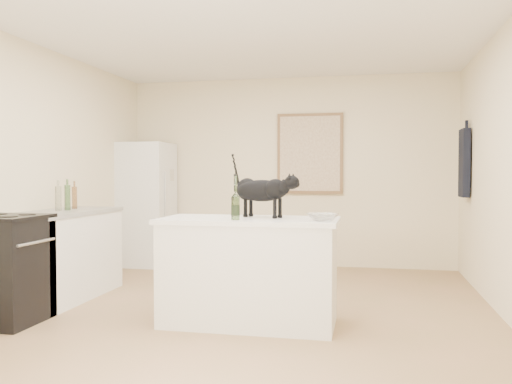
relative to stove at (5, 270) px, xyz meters
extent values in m
plane|color=#A37857|center=(1.95, 0.60, -0.45)|extent=(5.50, 5.50, 0.00)
plane|color=white|center=(1.95, 0.60, 2.15)|extent=(5.50, 5.50, 0.00)
plane|color=beige|center=(1.95, 3.35, 0.85)|extent=(4.50, 0.00, 4.50)
plane|color=beige|center=(1.95, -2.15, 0.85)|extent=(4.50, 0.00, 4.50)
plane|color=beige|center=(-0.30, 0.60, 0.85)|extent=(0.00, 5.50, 5.50)
cube|color=white|center=(2.05, 0.40, -0.02)|extent=(1.44, 0.67, 0.86)
cube|color=white|center=(2.05, 0.40, 0.43)|extent=(1.50, 0.70, 0.04)
cube|color=white|center=(0.00, 0.90, -0.02)|extent=(0.60, 1.40, 0.86)
cube|color=gray|center=(0.00, 0.90, 0.43)|extent=(0.62, 1.44, 0.04)
cube|color=black|center=(0.00, 0.00, 0.00)|extent=(0.60, 0.60, 0.90)
cube|color=white|center=(0.00, 2.95, 0.40)|extent=(0.68, 0.68, 1.70)
cube|color=brown|center=(2.25, 3.32, 1.10)|extent=(0.90, 0.03, 1.10)
cube|color=beige|center=(2.25, 3.30, 1.10)|extent=(0.82, 0.00, 1.02)
cube|color=black|center=(4.14, 2.65, 0.95)|extent=(0.08, 0.34, 0.80)
cylinder|color=#2D5020|center=(1.98, 0.22, 0.61)|extent=(0.08, 0.08, 0.33)
imported|color=white|center=(2.68, 0.26, 0.48)|extent=(0.31, 0.31, 0.06)
cube|color=beige|center=(0.34, 3.07, 0.80)|extent=(0.02, 0.13, 0.16)
cylinder|color=#1C5420|center=(0.01, 0.96, 0.58)|extent=(0.06, 0.06, 0.26)
cylinder|color=#95A197|center=(-0.02, 0.85, 0.57)|extent=(0.06, 0.06, 0.25)
cylinder|color=brown|center=(-0.03, 1.16, 0.57)|extent=(0.06, 0.06, 0.24)
camera|label=1|loc=(3.03, -3.96, 0.83)|focal=37.27mm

